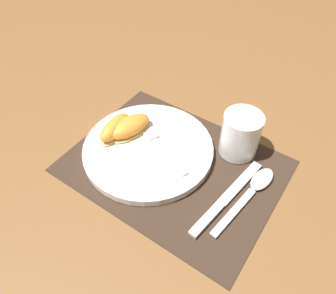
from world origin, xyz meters
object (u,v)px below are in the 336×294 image
object	(u,v)px
knife	(226,199)
fork	(157,141)
plate	(149,148)
citrus_wedge_0	(129,127)
juice_glass	(240,136)
spoon	(255,187)
citrus_wedge_1	(115,128)

from	to	relation	value
knife	fork	distance (m)	0.19
plate	citrus_wedge_0	size ratio (longest dim) A/B	2.43
juice_glass	knife	distance (m)	0.14
plate	knife	xyz separation A→B (m)	(0.19, -0.02, -0.01)
juice_glass	knife	size ratio (longest dim) A/B	0.44
plate	citrus_wedge_0	world-z (taller)	citrus_wedge_0
knife	citrus_wedge_0	bearing A→B (deg)	174.03
knife	spoon	xyz separation A→B (m)	(0.03, 0.05, 0.00)
plate	juice_glass	xyz separation A→B (m)	(0.15, 0.11, 0.03)
plate	fork	world-z (taller)	fork
citrus_wedge_0	citrus_wedge_1	world-z (taller)	same
knife	citrus_wedge_1	distance (m)	0.28
spoon	citrus_wedge_0	distance (m)	0.29
plate	knife	bearing A→B (deg)	-5.35
fork	knife	bearing A→B (deg)	-10.95
juice_glass	spoon	size ratio (longest dim) A/B	0.49
plate	fork	size ratio (longest dim) A/B	1.53
juice_glass	spoon	distance (m)	0.11
knife	citrus_wedge_0	world-z (taller)	citrus_wedge_0
citrus_wedge_1	spoon	bearing A→B (deg)	8.74
citrus_wedge_0	juice_glass	bearing A→B (deg)	25.07
juice_glass	fork	xyz separation A→B (m)	(-0.15, -0.09, -0.02)
knife	plate	bearing A→B (deg)	174.65
knife	juice_glass	bearing A→B (deg)	107.28
plate	fork	bearing A→B (deg)	69.63
juice_glass	citrus_wedge_0	world-z (taller)	juice_glass
fork	citrus_wedge_1	bearing A→B (deg)	-160.89
juice_glass	fork	size ratio (longest dim) A/B	0.53
spoon	citrus_wedge_0	world-z (taller)	citrus_wedge_0
citrus_wedge_1	knife	bearing A→B (deg)	-1.15
fork	citrus_wedge_1	xyz separation A→B (m)	(-0.09, -0.03, 0.01)
plate	citrus_wedge_1	bearing A→B (deg)	-171.24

